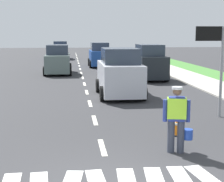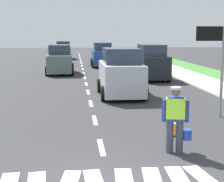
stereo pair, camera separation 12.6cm
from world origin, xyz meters
TOP-DOWN VIEW (x-y plane):
  - ground_plane at (0.00, 21.00)m, footprint 96.00×96.00m
  - lane_center_line at (0.00, 25.20)m, footprint 0.14×46.40m
  - road_worker at (1.82, 2.11)m, footprint 0.77×0.37m
  - lane_direction_sign at (4.24, 5.75)m, footprint 1.16×0.11m
  - traffic_cone_near at (2.28, 3.62)m, footprint 0.36×0.36m
  - car_oncoming_third at (-1.92, 35.95)m, footprint 1.94×3.81m
  - car_outgoing_ahead at (1.50, 10.41)m, footprint 2.07×3.98m
  - car_oncoming_second at (-1.72, 20.40)m, footprint 1.99×4.09m
  - car_outgoing_far at (1.79, 25.71)m, footprint 1.95×3.90m
  - car_parked_far at (4.25, 16.41)m, footprint 1.94×3.96m

SIDE VIEW (x-z plane):
  - ground_plane at x=0.00m, z-range 0.00..0.00m
  - lane_center_line at x=0.00m, z-range 0.00..0.01m
  - traffic_cone_near at x=2.28m, z-range 0.00..0.60m
  - road_worker at x=1.82m, z-range 0.10..1.77m
  - car_oncoming_third at x=-1.92m, z-range -0.08..1.97m
  - car_oncoming_second at x=-1.72m, z-range -0.08..2.05m
  - car_outgoing_far at x=1.79m, z-range -0.08..2.07m
  - car_parked_far at x=4.25m, z-range -0.08..2.18m
  - car_outgoing_ahead at x=1.50m, z-range -0.08..2.20m
  - lane_direction_sign at x=4.24m, z-range 0.81..4.01m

